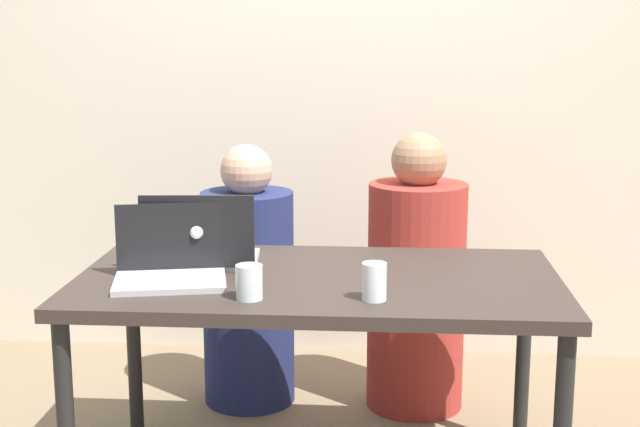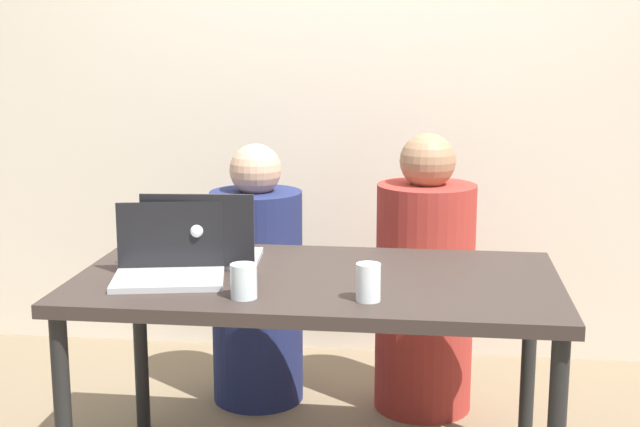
% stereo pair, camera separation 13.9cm
% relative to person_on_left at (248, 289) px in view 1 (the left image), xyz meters
% --- Properties ---
extents(back_wall, '(4.50, 0.10, 2.69)m').
position_rel_person_on_left_xyz_m(back_wall, '(0.33, 0.65, 0.89)').
color(back_wall, beige).
rests_on(back_wall, ground).
extents(desk, '(1.48, 0.79, 0.71)m').
position_rel_person_on_left_xyz_m(desk, '(0.33, -0.70, 0.19)').
color(desk, '#322824').
rests_on(desk, ground).
extents(person_on_left, '(0.37, 0.37, 1.03)m').
position_rel_person_on_left_xyz_m(person_on_left, '(0.00, 0.00, 0.00)').
color(person_on_left, navy).
rests_on(person_on_left, ground).
extents(person_on_right, '(0.45, 0.45, 1.08)m').
position_rel_person_on_left_xyz_m(person_on_right, '(0.65, 0.00, 0.02)').
color(person_on_right, '#9E2E27').
rests_on(person_on_right, ground).
extents(laptop_back_left, '(0.37, 0.30, 0.24)m').
position_rel_person_on_left_xyz_m(laptop_back_left, '(-0.05, -0.61, 0.31)').
color(laptop_back_left, silver).
rests_on(laptop_back_left, desk).
extents(laptop_front_left, '(0.37, 0.29, 0.22)m').
position_rel_person_on_left_xyz_m(laptop_front_left, '(-0.11, -0.79, 0.30)').
color(laptop_front_left, '#B3B3B7').
rests_on(laptop_front_left, desk).
extents(water_glass_left, '(0.08, 0.08, 0.10)m').
position_rel_person_on_left_xyz_m(water_glass_left, '(0.15, -0.96, 0.30)').
color(water_glass_left, silver).
rests_on(water_glass_left, desk).
extents(water_glass_right, '(0.07, 0.07, 0.11)m').
position_rel_person_on_left_xyz_m(water_glass_right, '(0.50, -0.94, 0.30)').
color(water_glass_right, white).
rests_on(water_glass_right, desk).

